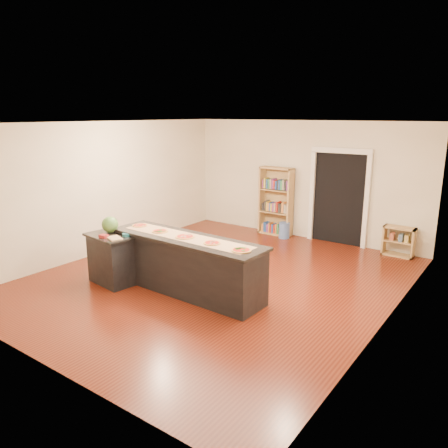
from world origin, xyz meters
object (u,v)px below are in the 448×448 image
Objects in this scene: bookshelf at (276,201)px; low_shelf at (399,241)px; kitchen_island at (186,264)px; waste_bin at (284,230)px; side_counter at (114,258)px; watermelon at (110,225)px.

low_shelf is (2.97, 0.01, -0.52)m from bookshelf.
kitchen_island is 4.12m from bookshelf.
kitchen_island is 7.55× the size of waste_bin.
side_counter is 0.60m from watermelon.
kitchen_island is at bearing 14.16° from watermelon.
waste_bin is at bearing 94.57° from kitchen_island.
low_shelf is (2.42, 4.08, -0.16)m from kitchen_island.
low_shelf is 2.20× the size of watermelon.
side_counter is 0.54× the size of bookshelf.
bookshelf is 4.37× the size of waste_bin.
waste_bin is 1.33× the size of watermelon.
kitchen_island is at bearing -87.08° from waste_bin.
bookshelf reaches higher than low_shelf.
side_counter is 4.58m from bookshelf.
bookshelf is 2.64× the size of low_shelf.
watermelon reaches higher than side_counter.
low_shelf is (3.75, 4.51, -0.13)m from side_counter.
side_counter is 3.10× the size of watermelon.
bookshelf is at bearing 99.31° from kitchen_island.
kitchen_island is 3.23× the size of side_counter.
waste_bin is (0.35, -0.17, -0.65)m from bookshelf.
bookshelf is at bearing 88.09° from side_counter.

